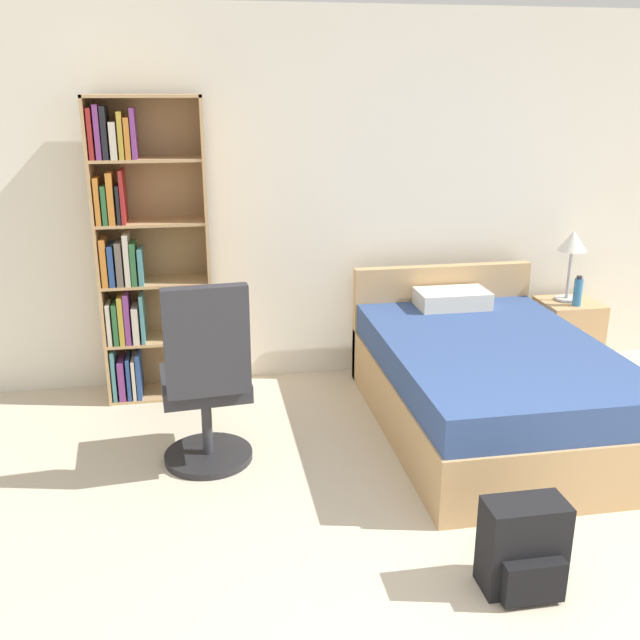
# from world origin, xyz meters

# --- Properties ---
(wall_back) EXTENTS (9.00, 0.06, 2.60)m
(wall_back) POSITION_xyz_m (0.00, 3.23, 1.30)
(wall_back) COLOR silver
(wall_back) RESTS_ON ground_plane
(bookshelf) EXTENTS (0.73, 0.32, 2.03)m
(bookshelf) POSITION_xyz_m (-1.64, 2.98, 1.02)
(bookshelf) COLOR tan
(bookshelf) RESTS_ON ground_plane
(bed) EXTENTS (1.32, 1.99, 0.84)m
(bed) POSITION_xyz_m (0.50, 2.12, 0.30)
(bed) COLOR tan
(bed) RESTS_ON ground_plane
(office_chair) EXTENTS (0.52, 0.60, 1.12)m
(office_chair) POSITION_xyz_m (-1.25, 1.88, 0.52)
(office_chair) COLOR #232326
(office_chair) RESTS_ON ground_plane
(nightstand) EXTENTS (0.42, 0.42, 0.54)m
(nightstand) POSITION_xyz_m (1.48, 2.94, 0.27)
(nightstand) COLOR tan
(nightstand) RESTS_ON ground_plane
(table_lamp) EXTENTS (0.21, 0.21, 0.53)m
(table_lamp) POSITION_xyz_m (1.47, 2.98, 0.95)
(table_lamp) COLOR #B2B2B7
(table_lamp) RESTS_ON nightstand
(water_bottle) EXTENTS (0.06, 0.06, 0.22)m
(water_bottle) POSITION_xyz_m (1.48, 2.84, 0.64)
(water_bottle) COLOR teal
(water_bottle) RESTS_ON nightstand
(backpack_black) EXTENTS (0.35, 0.25, 0.42)m
(backpack_black) POSITION_xyz_m (0.05, 0.61, 0.20)
(backpack_black) COLOR black
(backpack_black) RESTS_ON ground_plane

